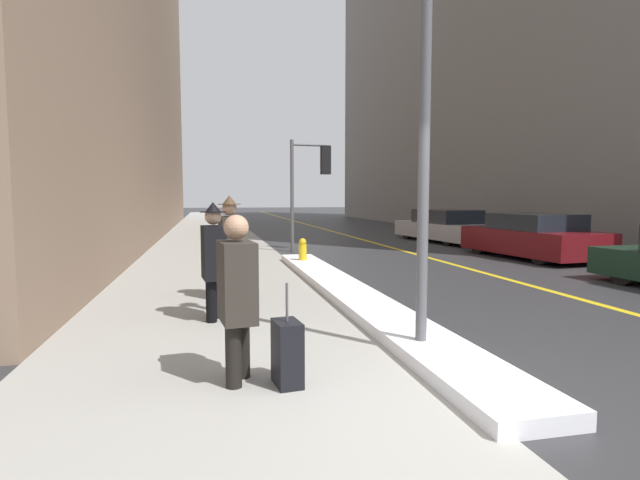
{
  "coord_description": "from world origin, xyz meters",
  "views": [
    {
      "loc": [
        -2.1,
        -3.53,
        1.71
      ],
      "look_at": [
        -0.4,
        4.0,
        1.05
      ],
      "focal_mm": 28.0,
      "sensor_mm": 36.0,
      "label": 1
    }
  ],
  "objects_px": {
    "lamp_post": "(426,41)",
    "pedestrian_with_shoulder_bag": "(237,291)",
    "parked_car_maroon": "(532,237)",
    "rolling_suitcase": "(287,354)",
    "traffic_light_near": "(313,172)",
    "pedestrian_in_fedora": "(230,243)",
    "parked_car_silver": "(445,227)",
    "fire_hydrant": "(303,253)",
    "pedestrian_nearside": "(214,256)"
  },
  "relations": [
    {
      "from": "parked_car_maroon",
      "to": "rolling_suitcase",
      "type": "distance_m",
      "value": 11.48
    },
    {
      "from": "pedestrian_nearside",
      "to": "rolling_suitcase",
      "type": "xyz_separation_m",
      "value": [
        0.61,
        -2.61,
        -0.6
      ]
    },
    {
      "from": "pedestrian_with_shoulder_bag",
      "to": "fire_hydrant",
      "type": "distance_m",
      "value": 7.83
    },
    {
      "from": "pedestrian_with_shoulder_bag",
      "to": "fire_hydrant",
      "type": "relative_size",
      "value": 2.23
    },
    {
      "from": "pedestrian_in_fedora",
      "to": "fire_hydrant",
      "type": "height_order",
      "value": "pedestrian_in_fedora"
    },
    {
      "from": "rolling_suitcase",
      "to": "lamp_post",
      "type": "bearing_deg",
      "value": 104.09
    },
    {
      "from": "traffic_light_near",
      "to": "parked_car_silver",
      "type": "xyz_separation_m",
      "value": [
        5.67,
        2.21,
        -1.93
      ]
    },
    {
      "from": "lamp_post",
      "to": "parked_car_silver",
      "type": "distance_m",
      "value": 14.64
    },
    {
      "from": "pedestrian_nearside",
      "to": "parked_car_maroon",
      "type": "relative_size",
      "value": 0.38
    },
    {
      "from": "lamp_post",
      "to": "pedestrian_with_shoulder_bag",
      "type": "distance_m",
      "value": 3.21
    },
    {
      "from": "lamp_post",
      "to": "rolling_suitcase",
      "type": "xyz_separation_m",
      "value": [
        -1.57,
        -0.6,
        -3.03
      ]
    },
    {
      "from": "lamp_post",
      "to": "pedestrian_with_shoulder_bag",
      "type": "bearing_deg",
      "value": -168.29
    },
    {
      "from": "pedestrian_nearside",
      "to": "parked_car_silver",
      "type": "height_order",
      "value": "pedestrian_nearside"
    },
    {
      "from": "pedestrian_with_shoulder_bag",
      "to": "rolling_suitcase",
      "type": "relative_size",
      "value": 1.64
    },
    {
      "from": "pedestrian_with_shoulder_bag",
      "to": "rolling_suitcase",
      "type": "distance_m",
      "value": 0.73
    },
    {
      "from": "parked_car_maroon",
      "to": "pedestrian_with_shoulder_bag",
      "type": "bearing_deg",
      "value": 126.99
    },
    {
      "from": "lamp_post",
      "to": "parked_car_silver",
      "type": "height_order",
      "value": "lamp_post"
    },
    {
      "from": "parked_car_maroon",
      "to": "rolling_suitcase",
      "type": "bearing_deg",
      "value": 129.11
    },
    {
      "from": "lamp_post",
      "to": "pedestrian_nearside",
      "type": "xyz_separation_m",
      "value": [
        -2.18,
        2.01,
        -2.43
      ]
    },
    {
      "from": "traffic_light_near",
      "to": "parked_car_maroon",
      "type": "relative_size",
      "value": 0.81
    },
    {
      "from": "fire_hydrant",
      "to": "pedestrian_nearside",
      "type": "bearing_deg",
      "value": -113.38
    },
    {
      "from": "parked_car_silver",
      "to": "rolling_suitcase",
      "type": "height_order",
      "value": "parked_car_silver"
    },
    {
      "from": "pedestrian_in_fedora",
      "to": "fire_hydrant",
      "type": "distance_m",
      "value": 4.24
    },
    {
      "from": "traffic_light_near",
      "to": "fire_hydrant",
      "type": "xyz_separation_m",
      "value": [
        -0.99,
        -3.4,
        -2.17
      ]
    },
    {
      "from": "fire_hydrant",
      "to": "parked_car_silver",
      "type": "bearing_deg",
      "value": 40.08
    },
    {
      "from": "pedestrian_with_shoulder_bag",
      "to": "lamp_post",
      "type": "bearing_deg",
      "value": 94.96
    },
    {
      "from": "traffic_light_near",
      "to": "pedestrian_with_shoulder_bag",
      "type": "xyz_separation_m",
      "value": [
        -3.02,
        -10.94,
        -1.65
      ]
    },
    {
      "from": "pedestrian_in_fedora",
      "to": "rolling_suitcase",
      "type": "bearing_deg",
      "value": -2.06
    },
    {
      "from": "traffic_light_near",
      "to": "pedestrian_in_fedora",
      "type": "relative_size",
      "value": 2.0
    },
    {
      "from": "rolling_suitcase",
      "to": "parked_car_silver",
      "type": "bearing_deg",
      "value": 141.46
    },
    {
      "from": "traffic_light_near",
      "to": "parked_car_silver",
      "type": "height_order",
      "value": "traffic_light_near"
    },
    {
      "from": "traffic_light_near",
      "to": "rolling_suitcase",
      "type": "xyz_separation_m",
      "value": [
        -2.59,
        -11.12,
        -2.21
      ]
    },
    {
      "from": "pedestrian_with_shoulder_bag",
      "to": "parked_car_silver",
      "type": "height_order",
      "value": "pedestrian_with_shoulder_bag"
    },
    {
      "from": "parked_car_silver",
      "to": "fire_hydrant",
      "type": "distance_m",
      "value": 8.71
    },
    {
      "from": "pedestrian_nearside",
      "to": "pedestrian_in_fedora",
      "type": "height_order",
      "value": "pedestrian_in_fedora"
    },
    {
      "from": "parked_car_silver",
      "to": "parked_car_maroon",
      "type": "bearing_deg",
      "value": 174.34
    },
    {
      "from": "pedestrian_with_shoulder_bag",
      "to": "pedestrian_in_fedora",
      "type": "relative_size",
      "value": 0.89
    },
    {
      "from": "traffic_light_near",
      "to": "parked_car_silver",
      "type": "relative_size",
      "value": 0.69
    },
    {
      "from": "lamp_post",
      "to": "parked_car_silver",
      "type": "relative_size",
      "value": 1.12
    },
    {
      "from": "lamp_post",
      "to": "parked_car_maroon",
      "type": "distance_m",
      "value": 10.32
    },
    {
      "from": "pedestrian_with_shoulder_bag",
      "to": "parked_car_maroon",
      "type": "distance_m",
      "value": 11.67
    },
    {
      "from": "pedestrian_in_fedora",
      "to": "rolling_suitcase",
      "type": "xyz_separation_m",
      "value": [
        0.33,
        -4.0,
        -0.65
      ]
    },
    {
      "from": "parked_car_silver",
      "to": "fire_hydrant",
      "type": "height_order",
      "value": "parked_car_silver"
    },
    {
      "from": "traffic_light_near",
      "to": "pedestrian_with_shoulder_bag",
      "type": "distance_m",
      "value": 11.47
    },
    {
      "from": "pedestrian_with_shoulder_bag",
      "to": "parked_car_maroon",
      "type": "xyz_separation_m",
      "value": [
        8.68,
        7.8,
        -0.27
      ]
    },
    {
      "from": "pedestrian_with_shoulder_bag",
      "to": "pedestrian_in_fedora",
      "type": "distance_m",
      "value": 3.82
    },
    {
      "from": "pedestrian_with_shoulder_bag",
      "to": "rolling_suitcase",
      "type": "xyz_separation_m",
      "value": [
        0.43,
        -0.18,
        -0.56
      ]
    },
    {
      "from": "lamp_post",
      "to": "parked_car_silver",
      "type": "xyz_separation_m",
      "value": [
        6.69,
        12.73,
        -2.75
      ]
    },
    {
      "from": "traffic_light_near",
      "to": "pedestrian_in_fedora",
      "type": "bearing_deg",
      "value": -116.93
    },
    {
      "from": "pedestrian_with_shoulder_bag",
      "to": "parked_car_maroon",
      "type": "height_order",
      "value": "pedestrian_with_shoulder_bag"
    }
  ]
}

